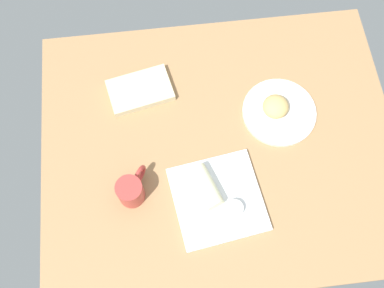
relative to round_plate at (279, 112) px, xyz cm
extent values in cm
cube|color=#9E754C|center=(-19.98, -8.35, -2.70)|extent=(110.00, 90.00, 4.00)
cylinder|color=silver|center=(0.00, 0.00, 0.00)|extent=(23.31, 23.31, 1.40)
ellipsoid|color=tan|center=(-1.59, 0.57, 3.21)|extent=(11.19, 11.22, 5.03)
cube|color=white|center=(-23.16, -25.75, 0.10)|extent=(28.55, 28.55, 1.60)
cylinder|color=silver|center=(-19.03, -29.65, 2.23)|extent=(4.99, 4.99, 2.66)
cylinder|color=#BD6531|center=(-19.03, -29.65, 3.26)|extent=(4.09, 4.09, 0.40)
cylinder|color=beige|center=(-26.47, -22.64, 3.71)|extent=(9.61, 13.92, 5.62)
cube|color=beige|center=(-43.13, 12.47, 0.61)|extent=(22.05, 16.42, 2.61)
cylinder|color=#B23833|center=(-48.03, -21.62, 3.86)|extent=(7.68, 7.68, 9.12)
cylinder|color=#B57C4C|center=(-48.03, -21.62, 7.82)|extent=(6.30, 6.30, 0.40)
torus|color=#B23833|center=(-45.18, -17.11, 3.86)|extent=(4.58, 6.28, 6.67)
camera|label=1|loc=(-34.28, -56.12, 125.32)|focal=40.96mm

